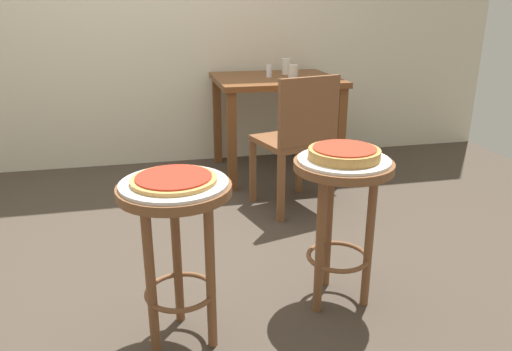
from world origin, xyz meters
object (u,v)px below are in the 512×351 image
dining_table (275,93)px  cup_near_edge (293,71)px  stool_foreground (177,227)px  stool_middle (341,198)px  serving_plate_foreground (174,183)px  wooden_chair (298,138)px  pizza_middle (344,153)px  pizza_foreground (174,179)px  serving_plate_middle (344,160)px  cup_far_edge (287,66)px  condiment_shaker (269,71)px

dining_table → cup_near_edge: 0.21m
stool_foreground → cup_near_edge: 2.09m
cup_near_edge → stool_middle: bearing=-100.1°
serving_plate_foreground → wooden_chair: size_ratio=0.45×
pizza_middle → cup_near_edge: size_ratio=3.09×
pizza_foreground → dining_table: (0.87, 1.88, -0.05)m
stool_foreground → pizza_middle: size_ratio=2.24×
serving_plate_middle → cup_far_edge: (0.31, 1.88, 0.14)m
pizza_foreground → serving_plate_middle: pizza_foreground is taller
stool_middle → serving_plate_middle: (-0.00, 0.00, 0.17)m
serving_plate_foreground → dining_table: dining_table is taller
dining_table → condiment_shaker: condiment_shaker is taller
stool_middle → wooden_chair: wooden_chair is taller
cup_far_edge → dining_table: bearing=-133.2°
cup_far_edge → stool_middle: bearing=-99.3°
stool_foreground → stool_middle: (0.68, 0.12, 0.00)m
dining_table → cup_far_edge: cup_far_edge is taller
cup_far_edge → pizza_middle: bearing=-99.3°
dining_table → cup_far_edge: size_ratio=7.61×
stool_middle → condiment_shaker: condiment_shaker is taller
serving_plate_middle → dining_table: size_ratio=0.42×
cup_far_edge → wooden_chair: (-0.18, -0.88, -0.32)m
pizza_middle → cup_near_edge: cup_near_edge is taller
dining_table → wooden_chair: wooden_chair is taller
cup_near_edge → wooden_chair: wooden_chair is taller
pizza_foreground → cup_near_edge: size_ratio=3.24×
cup_near_edge → condiment_shaker: 0.18m
stool_foreground → condiment_shaker: (0.82, 1.88, 0.29)m
wooden_chair → condiment_shaker: bearing=89.3°
cup_near_edge → serving_plate_middle: bearing=-100.1°
pizza_foreground → wooden_chair: size_ratio=0.35×
pizza_foreground → cup_far_edge: 2.24m
pizza_middle → stool_middle: bearing=-45.0°
pizza_middle → stool_foreground: bearing=-169.8°
stool_foreground → pizza_middle: bearing=10.2°
dining_table → wooden_chair: size_ratio=1.04×
pizza_foreground → dining_table: size_ratio=0.34×
serving_plate_middle → wooden_chair: size_ratio=0.44×
dining_table → pizza_foreground: bearing=-114.8°
stool_foreground → condiment_shaker: bearing=66.5°
stool_foreground → condiment_shaker: size_ratio=7.19×
serving_plate_foreground → cup_near_edge: size_ratio=4.09×
dining_table → condiment_shaker: 0.17m
wooden_chair → dining_table: bearing=85.5°
pizza_foreground → cup_near_edge: bearing=61.6°
stool_foreground → wooden_chair: 1.39m
pizza_middle → dining_table: size_ratio=0.32×
pizza_middle → dining_table: 1.76m
pizza_foreground → cup_far_edge: (0.99, 2.01, 0.13)m
dining_table → serving_plate_middle: bearing=-96.1°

